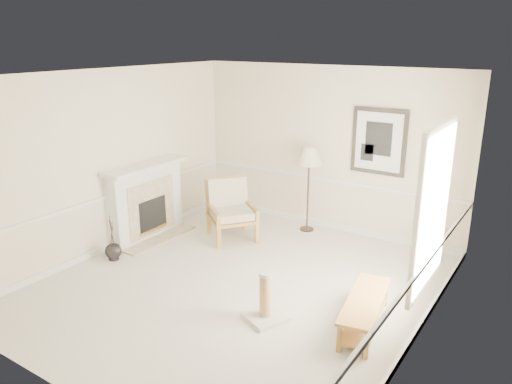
{
  "coord_description": "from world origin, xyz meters",
  "views": [
    {
      "loc": [
        3.71,
        -5.14,
        3.36
      ],
      "look_at": [
        -0.15,
        0.7,
        1.17
      ],
      "focal_mm": 35.0,
      "sensor_mm": 36.0,
      "label": 1
    }
  ],
  "objects_px": {
    "floor_vase": "(113,251)",
    "armchair": "(230,207)",
    "bench": "(365,308)",
    "scratching_post": "(265,305)",
    "floor_lamp": "(309,158)"
  },
  "relations": [
    {
      "from": "floor_vase",
      "to": "armchair",
      "type": "xyz_separation_m",
      "value": [
        0.96,
        1.81,
        0.4
      ]
    },
    {
      "from": "bench",
      "to": "scratching_post",
      "type": "distance_m",
      "value": 1.2
    },
    {
      "from": "floor_lamp",
      "to": "bench",
      "type": "distance_m",
      "value": 3.36
    },
    {
      "from": "floor_lamp",
      "to": "bench",
      "type": "height_order",
      "value": "floor_lamp"
    },
    {
      "from": "armchair",
      "to": "floor_lamp",
      "type": "relative_size",
      "value": 0.72
    },
    {
      "from": "armchair",
      "to": "scratching_post",
      "type": "height_order",
      "value": "armchair"
    },
    {
      "from": "floor_vase",
      "to": "armchair",
      "type": "height_order",
      "value": "armchair"
    },
    {
      "from": "scratching_post",
      "to": "floor_vase",
      "type": "bearing_deg",
      "value": 177.03
    },
    {
      "from": "armchair",
      "to": "bench",
      "type": "relative_size",
      "value": 0.8
    },
    {
      "from": "armchair",
      "to": "bench",
      "type": "distance_m",
      "value": 3.38
    },
    {
      "from": "floor_lamp",
      "to": "bench",
      "type": "bearing_deg",
      "value": -49.75
    },
    {
      "from": "scratching_post",
      "to": "bench",
      "type": "bearing_deg",
      "value": 25.56
    },
    {
      "from": "floor_vase",
      "to": "floor_lamp",
      "type": "distance_m",
      "value": 3.61
    },
    {
      "from": "bench",
      "to": "armchair",
      "type": "bearing_deg",
      "value": 154.62
    },
    {
      "from": "floor_lamp",
      "to": "bench",
      "type": "xyz_separation_m",
      "value": [
        2.06,
        -2.43,
        -1.08
      ]
    }
  ]
}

